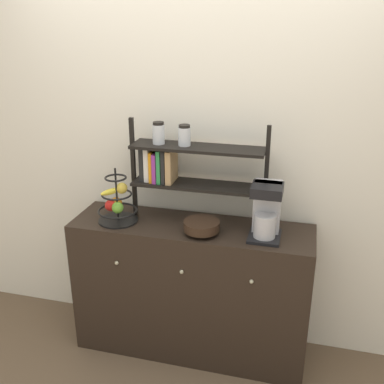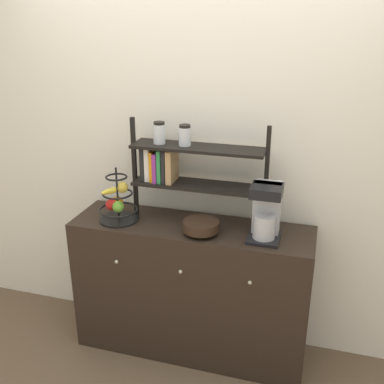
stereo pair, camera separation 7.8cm
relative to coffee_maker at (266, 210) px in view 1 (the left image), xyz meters
name	(u,v)px [view 1 (the left image)]	position (x,y,z in m)	size (l,w,h in m)	color
ground_plane	(183,367)	(-0.45, -0.18, -1.08)	(12.00, 12.00, 0.00)	brown
wall_back	(201,154)	(-0.45, 0.29, 0.22)	(7.00, 0.05, 2.60)	silver
sideboard	(191,289)	(-0.45, 0.03, -0.62)	(1.50, 0.44, 0.91)	black
coffee_maker	(266,210)	(0.00, 0.00, 0.00)	(0.18, 0.21, 0.33)	black
fruit_stand	(117,204)	(-0.92, -0.02, -0.05)	(0.25, 0.25, 0.35)	black
wooden_bowl	(202,226)	(-0.37, -0.06, -0.12)	(0.21, 0.21, 0.08)	black
shelf_hutch	(179,163)	(-0.55, 0.10, 0.21)	(0.85, 0.20, 0.63)	black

